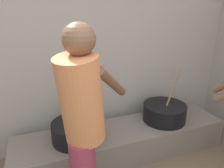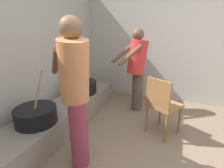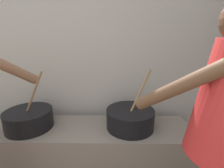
# 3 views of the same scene
# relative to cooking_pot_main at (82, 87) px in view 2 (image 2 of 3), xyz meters

# --- Properties ---
(block_enclosure_right) EXTENTS (0.20, 4.93, 2.40)m
(block_enclosure_right) POSITION_rel_cooking_pot_main_xyz_m (1.22, -1.86, 0.73)
(block_enclosure_right) COLOR #ADA8A0
(block_enclosure_right) RESTS_ON ground_plane
(hearth_ledge) EXTENTS (2.56, 0.60, 0.35)m
(hearth_ledge) POSITION_rel_cooking_pot_main_xyz_m (-0.58, -0.01, -0.29)
(hearth_ledge) COLOR slate
(hearth_ledge) RESTS_ON ground_plane
(cooking_pot_main) EXTENTS (0.54, 0.54, 0.67)m
(cooking_pot_main) POSITION_rel_cooking_pot_main_xyz_m (0.00, 0.00, 0.00)
(cooking_pot_main) COLOR black
(cooking_pot_main) RESTS_ON hearth_ledge
(cooking_pot_secondary) EXTENTS (0.52, 0.52, 0.66)m
(cooking_pot_secondary) POSITION_rel_cooking_pot_main_xyz_m (-1.15, -0.02, -0.00)
(cooking_pot_secondary) COLOR black
(cooking_pot_secondary) RESTS_ON hearth_ledge
(cook_in_orange_shirt) EXTENTS (0.70, 0.71, 1.64)m
(cook_in_orange_shirt) POSITION_rel_cooking_pot_main_xyz_m (-1.21, -0.69, 0.48)
(cook_in_orange_shirt) COLOR #8C3347
(cook_in_orange_shirt) RESTS_ON ground_plane
(cook_in_red_shirt) EXTENTS (0.68, 0.68, 1.52)m
(cook_in_red_shirt) POSITION_rel_cooking_pot_main_xyz_m (0.37, -0.94, 0.40)
(cook_in_red_shirt) COLOR #4C4238
(cook_in_red_shirt) RESTS_ON ground_plane
(chair_brown_wood) EXTENTS (0.54, 0.54, 0.88)m
(chair_brown_wood) POSITION_rel_cooking_pot_main_xyz_m (-0.28, -1.49, 0.03)
(chair_brown_wood) COLOR olive
(chair_brown_wood) RESTS_ON ground_plane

